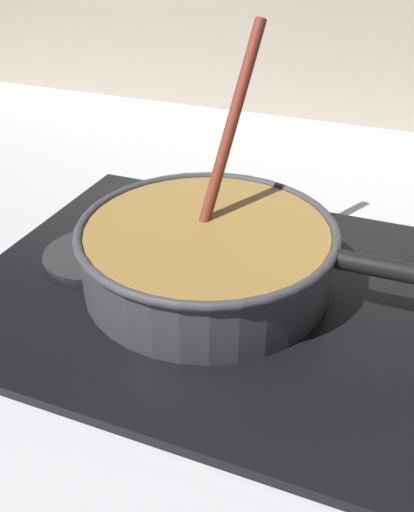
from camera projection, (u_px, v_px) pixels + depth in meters
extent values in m
cube|color=#B7B7BC|center=(205.00, 355.00, 0.63)|extent=(2.40, 1.60, 0.04)
cube|color=black|center=(207.00, 286.00, 0.69)|extent=(0.56, 0.48, 0.01)
torus|color=#592D0C|center=(207.00, 279.00, 0.69)|extent=(0.17, 0.17, 0.01)
cylinder|color=#262628|center=(93.00, 254.00, 0.74)|extent=(0.13, 0.13, 0.01)
cylinder|color=#38383D|center=(207.00, 256.00, 0.67)|extent=(0.30, 0.30, 0.08)
cylinder|color=olive|center=(207.00, 253.00, 0.67)|extent=(0.29, 0.29, 0.07)
torus|color=#38383D|center=(207.00, 229.00, 0.65)|extent=(0.31, 0.31, 0.01)
cylinder|color=#E5CC7A|center=(141.00, 216.00, 0.70)|extent=(0.03, 0.03, 0.01)
cylinder|color=#EDD88C|center=(105.00, 238.00, 0.65)|extent=(0.03, 0.03, 0.01)
cylinder|color=#EDD88C|center=(206.00, 237.00, 0.66)|extent=(0.04, 0.04, 0.01)
cylinder|color=#E5CC7A|center=(168.00, 198.00, 0.74)|extent=(0.03, 0.03, 0.01)
cylinder|color=#E5CC7A|center=(235.00, 231.00, 0.67)|extent=(0.03, 0.03, 0.01)
cylinder|color=maroon|center=(230.00, 129.00, 0.65)|extent=(0.04, 0.13, 0.23)
cube|color=brown|center=(201.00, 234.00, 0.67)|extent=(0.04, 0.05, 0.01)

